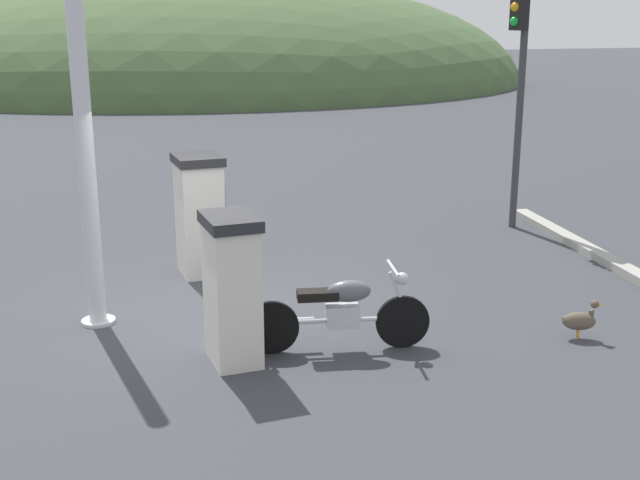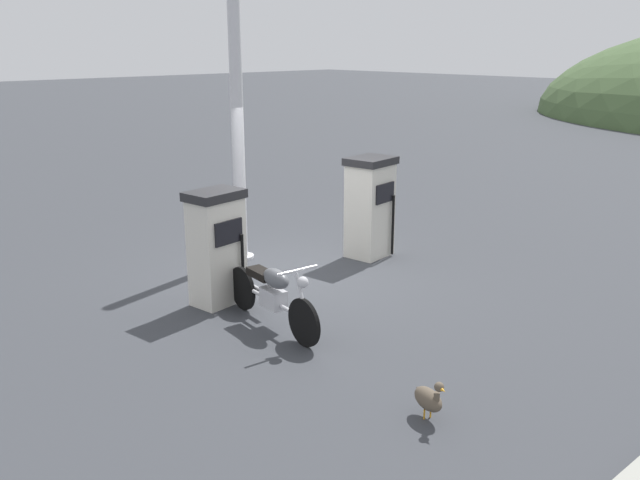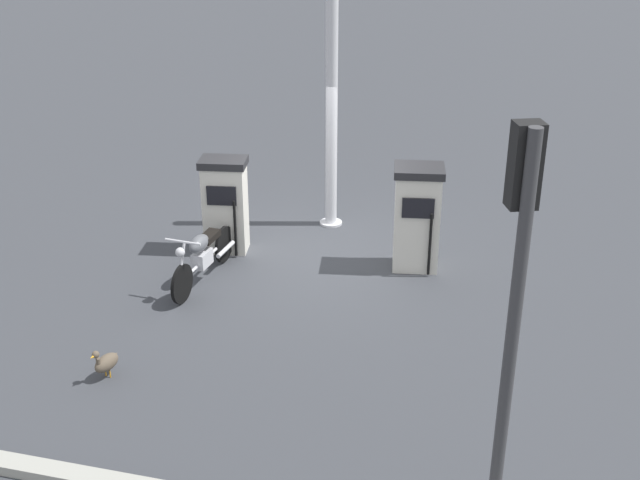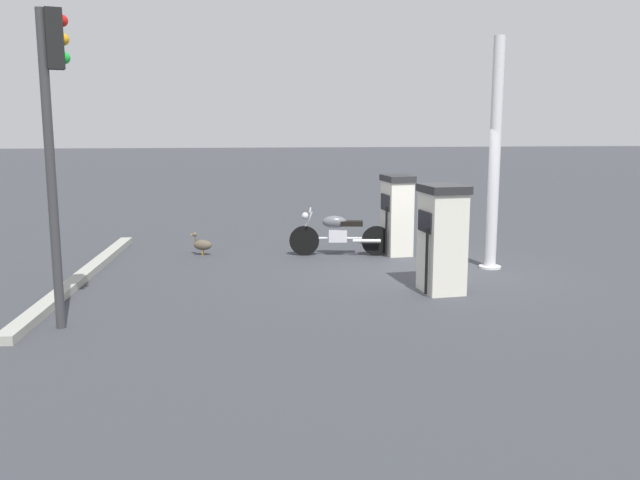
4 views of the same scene
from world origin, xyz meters
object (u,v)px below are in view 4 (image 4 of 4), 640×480
Objects in this scene: fuel_pump_far at (442,238)px; wandering_duck at (202,244)px; canopy_support_pole at (495,159)px; roadside_traffic_light at (53,116)px; fuel_pump_near at (397,214)px; motorcycle_near_pump at (339,232)px.

fuel_pump_far is 3.65× the size of wandering_duck.
wandering_duck is 5.86m from canopy_support_pole.
fuel_pump_far is 5.23m from wandering_duck.
wandering_duck is at bearing -107.52° from roadside_traffic_light.
fuel_pump_near is at bearing -46.44° from canopy_support_pole.
wandering_duck is 5.53m from roadside_traffic_light.
motorcycle_near_pump is 0.49× the size of canopy_support_pole.
fuel_pump_near is 0.40× the size of roadside_traffic_light.
roadside_traffic_light reaches higher than wandering_duck.
canopy_support_pole is at bearing 160.96° from wandering_duck.
fuel_pump_near is at bearing 174.97° from wandering_duck.
roadside_traffic_light is (5.36, 1.26, 1.85)m from fuel_pump_far.
roadside_traffic_light is at bearing 39.18° from fuel_pump_near.
roadside_traffic_light is (4.19, 4.37, 2.24)m from motorcycle_near_pump.
motorcycle_near_pump is (1.17, -0.00, -0.34)m from fuel_pump_near.
fuel_pump_far reaches higher than wandering_duck.
fuel_pump_far is at bearing 138.28° from wandering_duck.
fuel_pump_far is 0.83× the size of motorcycle_near_pump.
motorcycle_near_pump reaches higher than wandering_duck.
motorcycle_near_pump is 3.34m from canopy_support_pole.
fuel_pump_near reaches higher than motorcycle_near_pump.
motorcycle_near_pump is at bearing -133.76° from roadside_traffic_light.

